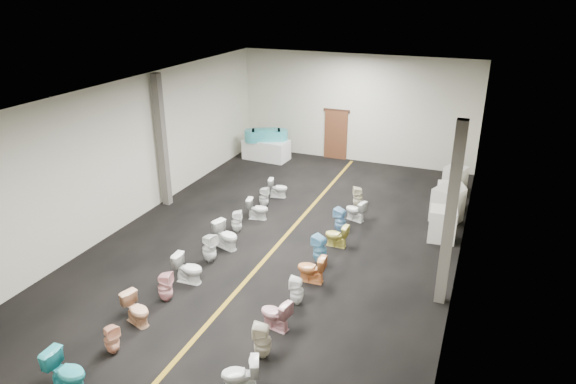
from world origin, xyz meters
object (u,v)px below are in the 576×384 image
Objects in this scene: appliance_crate_a at (442,224)px; toilet_right_2 at (262,341)px; toilet_left_1 at (112,339)px; toilet_right_6 at (320,250)px; bathtub at (266,135)px; toilet_right_8 at (341,220)px; toilet_left_6 at (226,235)px; toilet_right_3 at (275,314)px; appliance_crate_c at (451,195)px; toilet_right_7 at (337,235)px; toilet_left_5 at (209,248)px; toilet_right_5 at (311,269)px; toilet_left_3 at (165,287)px; display_table at (266,150)px; toilet_left_4 at (189,269)px; toilet_left_9 at (264,197)px; appliance_crate_d at (455,180)px; toilet_left_10 at (278,188)px; toilet_left_8 at (258,209)px; toilet_right_1 at (240,375)px; toilet_right_10 at (358,197)px; toilet_right_9 at (355,210)px; toilet_left_7 at (237,221)px; toilet_right_4 at (297,291)px; toilet_left_0 at (67,371)px; appliance_crate_b at (447,205)px.

toilet_right_2 is (-2.79, -6.74, -0.09)m from appliance_crate_a.
toilet_left_1 is 0.82× the size of toilet_right_6.
toilet_right_8 is (5.00, -5.60, -0.67)m from bathtub.
toilet_right_3 is (2.78, -2.91, -0.03)m from toilet_left_6.
appliance_crate_c is 4.99m from toilet_right_7.
bathtub is at bearing 28.71° from toilet_left_5.
toilet_right_5 reaches higher than toilet_right_7.
toilet_right_3 is at bearing -102.84° from toilet_left_3.
display_table is at bearing -140.29° from toilet_right_7.
bathtub is 9.13m from toilet_right_6.
toilet_left_4 is 0.93× the size of toilet_right_6.
toilet_right_6 is (-2.92, -5.26, -0.01)m from appliance_crate_c.
appliance_crate_c is at bearing -6.41° from toilet_left_1.
toilet_left_9 is at bearing 16.91° from toilet_left_5.
appliance_crate_d reaches higher than toilet_left_10.
toilet_left_8 is 0.88× the size of toilet_right_2.
toilet_right_1 is at bearing -92.49° from bathtub.
toilet_right_9 is at bearing -13.20° from toilet_right_10.
toilet_left_7 is (2.03, -6.76, -0.71)m from bathtub.
toilet_right_3 is 1.06m from toilet_right_4.
toilet_right_8 is at bearing -42.40° from toilet_left_3.
toilet_right_5 is at bearing 156.40° from toilet_right_1.
toilet_right_9 is at bearing -21.88° from toilet_left_5.
toilet_left_4 is at bearing 168.60° from toilet_left_10.
toilet_right_6 is at bearing -139.68° from toilet_left_9.
toilet_left_4 is 4.10m from toilet_left_8.
appliance_crate_d reaches higher than toilet_left_4.
toilet_right_4 is (3.09, -2.87, 0.00)m from toilet_left_7.
toilet_left_3 is at bearing 173.54° from toilet_left_4.
toilet_right_8 is at bearing -72.83° from bathtub.
toilet_right_3 is 0.99× the size of toilet_right_10.
toilet_left_4 is 1.09m from toilet_left_5.
toilet_right_8 is at bearing -23.59° from toilet_right_10.
appliance_crate_d reaches higher than toilet_right_8.
toilet_right_8 is (-0.15, 0.89, 0.06)m from toilet_right_7.
toilet_right_8 reaches higher than toilet_left_9.
toilet_left_0 is 4.29m from toilet_right_3.
appliance_crate_b is at bearing -100.32° from toilet_left_10.
toilet_left_4 is 2.92m from toilet_right_4.
toilet_left_7 is at bearing -37.89° from toilet_right_9.
toilet_right_10 is (2.89, 0.17, 0.03)m from toilet_left_10.
appliance_crate_a reaches higher than toilet_right_4.
toilet_right_9 is (3.17, 2.18, -0.01)m from toilet_left_7.
toilet_right_6 is at bearing -135.20° from toilet_left_8.
toilet_right_4 is 6.08m from toilet_right_10.
toilet_right_3 is at bearing -64.88° from display_table.
toilet_right_6 is at bearing -176.82° from toilet_right_5.
toilet_left_4 is 1.12× the size of toilet_left_10.
toilet_left_0 is at bearing -161.96° from toilet_left_1.
toilet_left_3 is at bearing -122.24° from toilet_right_2.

